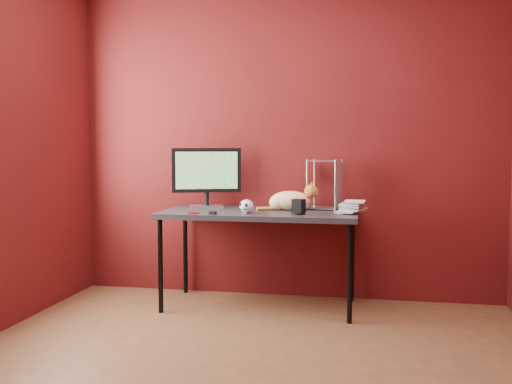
% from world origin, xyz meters
% --- Properties ---
extents(room, '(3.52, 3.52, 2.61)m').
position_xyz_m(room, '(0.00, 0.00, 1.45)').
color(room, brown).
rests_on(room, ground).
extents(desk, '(1.50, 0.70, 0.75)m').
position_xyz_m(desk, '(-0.15, 1.37, 0.70)').
color(desk, black).
rests_on(desk, ground).
extents(monitor, '(0.54, 0.26, 0.48)m').
position_xyz_m(monitor, '(-0.62, 1.54, 1.02)').
color(monitor, '#B9BABF').
rests_on(monitor, desk).
extents(cat, '(0.47, 0.19, 0.22)m').
position_xyz_m(cat, '(0.08, 1.48, 0.83)').
color(cat, orange).
rests_on(cat, desk).
extents(skull_mug, '(0.11, 0.11, 0.10)m').
position_xyz_m(skull_mug, '(-0.22, 1.20, 0.80)').
color(skull_mug, silver).
rests_on(skull_mug, desk).
extents(speaker, '(0.10, 0.10, 0.11)m').
position_xyz_m(speaker, '(0.17, 1.20, 0.80)').
color(speaker, black).
rests_on(speaker, desk).
extents(book_stack, '(0.23, 0.25, 1.04)m').
position_xyz_m(book_stack, '(0.48, 1.40, 1.27)').
color(book_stack, beige).
rests_on(book_stack, desk).
extents(wire_rack, '(0.26, 0.23, 0.39)m').
position_xyz_m(wire_rack, '(0.33, 1.59, 0.95)').
color(wire_rack, '#B9BABF').
rests_on(wire_rack, desk).
extents(pocket_knife, '(0.08, 0.04, 0.02)m').
position_xyz_m(pocket_knife, '(-0.59, 1.08, 0.76)').
color(pocket_knife, maroon).
rests_on(pocket_knife, desk).
extents(black_gadget, '(0.05, 0.04, 0.02)m').
position_xyz_m(black_gadget, '(-0.44, 1.08, 0.76)').
color(black_gadget, black).
rests_on(black_gadget, desk).
extents(washer, '(0.04, 0.04, 0.00)m').
position_xyz_m(washer, '(-0.23, 1.18, 0.75)').
color(washer, '#B9BABF').
rests_on(washer, desk).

